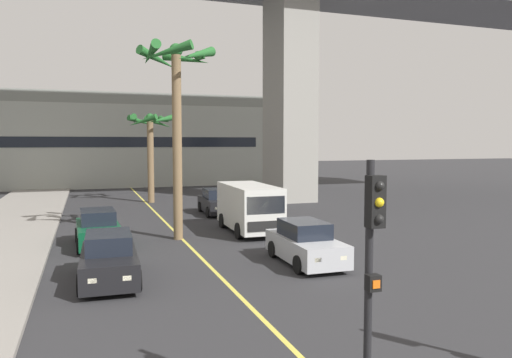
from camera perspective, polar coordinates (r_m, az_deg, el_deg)
lane_stripe_center at (r=22.63m, az=-8.43°, el=-7.11°), size 0.14×56.00×0.01m
pier_building_backdrop at (r=53.30m, az=-14.83°, el=4.32°), size 28.86×8.04×9.40m
car_queue_front at (r=22.16m, az=-17.94°, el=-5.63°), size 1.95×4.16×1.56m
car_queue_second at (r=30.66m, az=-4.59°, el=-2.74°), size 1.94×4.15×1.56m
car_queue_third at (r=18.25m, az=5.77°, el=-7.55°), size 1.89×4.13×1.56m
car_queue_fourth at (r=16.51m, az=-16.79°, el=-8.98°), size 1.94×4.15×1.56m
delivery_van at (r=24.28m, az=-0.82°, el=-3.22°), size 2.25×5.29×2.36m
traffic_light_median_near at (r=7.47m, az=13.34°, el=-9.29°), size 0.24×0.37×4.20m
palm_tree_near_median at (r=22.66m, az=-9.23°, el=10.49°), size 3.52×3.61×8.90m
palm_tree_mid_median at (r=37.01m, az=-12.23°, el=5.16°), size 3.44×3.53×6.60m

